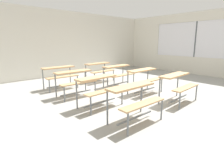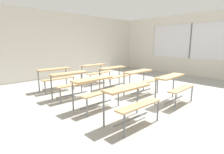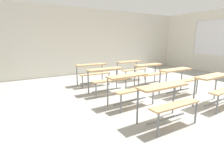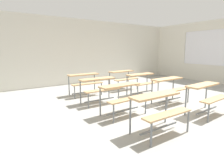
{
  "view_description": "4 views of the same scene",
  "coord_description": "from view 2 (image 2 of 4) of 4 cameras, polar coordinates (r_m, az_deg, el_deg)",
  "views": [
    {
      "loc": [
        -3.8,
        -3.3,
        1.6
      ],
      "look_at": [
        -0.38,
        0.56,
        0.55
      ],
      "focal_mm": 28.0,
      "sensor_mm": 36.0,
      "label": 1
    },
    {
      "loc": [
        -3.8,
        -3.3,
        1.6
      ],
      "look_at": [
        0.18,
        1.0,
        0.46
      ],
      "focal_mm": 28.0,
      "sensor_mm": 36.0,
      "label": 2
    },
    {
      "loc": [
        -3.8,
        -3.3,
        1.6
      ],
      "look_at": [
        -1.31,
        0.84,
        0.56
      ],
      "focal_mm": 28.0,
      "sensor_mm": 36.0,
      "label": 3
    },
    {
      "loc": [
        -3.8,
        -3.3,
        1.6
      ],
      "look_at": [
        -1.08,
        0.79,
        0.83
      ],
      "focal_mm": 28.0,
      "sensor_mm": 36.0,
      "label": 4
    }
  ],
  "objects": [
    {
      "name": "desk_bench_r2c1",
      "position": [
        6.29,
        0.86,
        1.55
      ],
      "size": [
        1.11,
        0.61,
        0.74
      ],
      "rotation": [
        0.0,
        0.0,
        0.02
      ],
      "color": "tan",
      "rests_on": "ground"
    },
    {
      "name": "desk_bench_r0c1",
      "position": [
        4.93,
        19.6,
        -1.76
      ],
      "size": [
        1.12,
        0.63,
        0.74
      ],
      "rotation": [
        0.0,
        0.0,
        0.04
      ],
      "color": "tan",
      "rests_on": "ground"
    },
    {
      "name": "desk_bench_r1c0",
      "position": [
        4.31,
        -5.38,
        -2.95
      ],
      "size": [
        1.12,
        0.63,
        0.74
      ],
      "rotation": [
        0.0,
        0.0,
        0.04
      ],
      "color": "tan",
      "rests_on": "ground"
    },
    {
      "name": "desk_bench_r2c0",
      "position": [
        5.24,
        -13.21,
        -0.67
      ],
      "size": [
        1.11,
        0.61,
        0.74
      ],
      "rotation": [
        0.0,
        0.0,
        -0.02
      ],
      "color": "tan",
      "rests_on": "ground"
    },
    {
      "name": "desk_bench_r1c1",
      "position": [
        5.52,
        9.39,
        0.05
      ],
      "size": [
        1.11,
        0.6,
        0.74
      ],
      "rotation": [
        0.0,
        0.0,
        0.01
      ],
      "color": "tan",
      "rests_on": "ground"
    },
    {
      "name": "wall_right",
      "position": [
        9.35,
        27.77,
        8.84
      ],
      "size": [
        0.12,
        9.0,
        3.0
      ],
      "color": "silver",
      "rests_on": "ground"
    },
    {
      "name": "wall_back",
      "position": [
        8.68,
        -17.08,
        9.89
      ],
      "size": [
        10.0,
        0.12,
        3.0
      ],
      "primitive_type": "cube",
      "color": "silver",
      "rests_on": "ground"
    },
    {
      "name": "desk_bench_r3c0",
      "position": [
        6.24,
        -17.89,
        0.92
      ],
      "size": [
        1.11,
        0.62,
        0.74
      ],
      "rotation": [
        0.0,
        0.0,
        -0.02
      ],
      "color": "tan",
      "rests_on": "ground"
    },
    {
      "name": "desk_bench_r0c0",
      "position": [
        3.49,
        6.27,
        -6.32
      ],
      "size": [
        1.11,
        0.6,
        0.74
      ],
      "rotation": [
        0.0,
        0.0,
        -0.01
      ],
      "color": "tan",
      "rests_on": "ground"
    },
    {
      "name": "ground",
      "position": [
        5.29,
        5.98,
        -6.93
      ],
      "size": [
        10.0,
        9.0,
        0.05
      ],
      "primitive_type": "cube",
      "color": "#9E9E99"
    },
    {
      "name": "desk_bench_r3c1",
      "position": [
        7.08,
        -5.38,
        2.56
      ],
      "size": [
        1.13,
        0.64,
        0.74
      ],
      "rotation": [
        0.0,
        0.0,
        0.05
      ],
      "color": "tan",
      "rests_on": "ground"
    }
  ]
}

